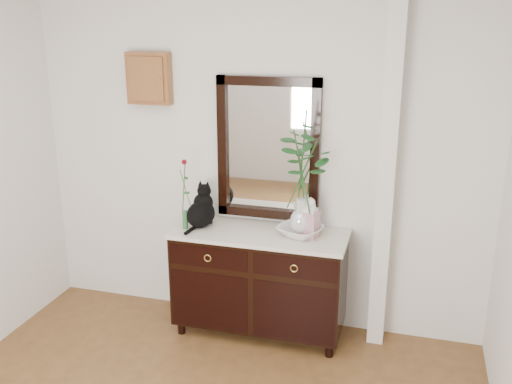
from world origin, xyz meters
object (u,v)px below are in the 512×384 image
(lotus_bowl, at_px, (300,231))
(ginger_jar, at_px, (310,217))
(sideboard, at_px, (260,277))
(cat, at_px, (201,206))

(lotus_bowl, distance_m, ginger_jar, 0.14)
(sideboard, distance_m, ginger_jar, 0.65)
(sideboard, xyz_separation_m, ginger_jar, (0.38, 0.02, 0.53))
(sideboard, height_order, cat, cat)
(cat, bearing_deg, lotus_bowl, 8.05)
(lotus_bowl, bearing_deg, ginger_jar, 2.24)
(lotus_bowl, xyz_separation_m, ginger_jar, (0.07, 0.00, 0.12))
(cat, height_order, lotus_bowl, cat)
(sideboard, distance_m, lotus_bowl, 0.52)
(sideboard, relative_size, lotus_bowl, 4.18)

